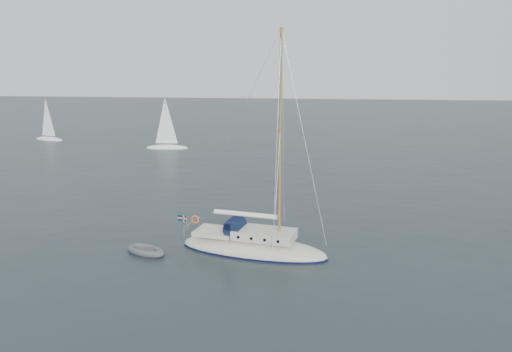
# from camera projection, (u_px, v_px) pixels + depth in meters

# --- Properties ---
(ground) EXTENTS (300.00, 300.00, 0.00)m
(ground) POSITION_uv_depth(u_px,v_px,m) (299.00, 273.00, 28.02)
(ground) COLOR black
(ground) RESTS_ON ground
(sailboat) EXTENTS (9.88, 2.96, 14.07)m
(sailboat) POSITION_uv_depth(u_px,v_px,m) (253.00, 236.00, 30.91)
(sailboat) COLOR beige
(sailboat) RESTS_ON ground
(dinghy) EXTENTS (2.87, 1.30, 0.41)m
(dinghy) POSITION_uv_depth(u_px,v_px,m) (146.00, 250.00, 30.88)
(dinghy) COLOR #535359
(dinghy) RESTS_ON ground
(distant_yacht_a) EXTENTS (5.40, 2.88, 7.15)m
(distant_yacht_a) POSITION_uv_depth(u_px,v_px,m) (47.00, 120.00, 77.22)
(distant_yacht_a) COLOR white
(distant_yacht_a) RESTS_ON ground
(distant_yacht_c) EXTENTS (5.92, 3.16, 7.84)m
(distant_yacht_c) POSITION_uv_depth(u_px,v_px,m) (166.00, 125.00, 69.15)
(distant_yacht_c) COLOR white
(distant_yacht_c) RESTS_ON ground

